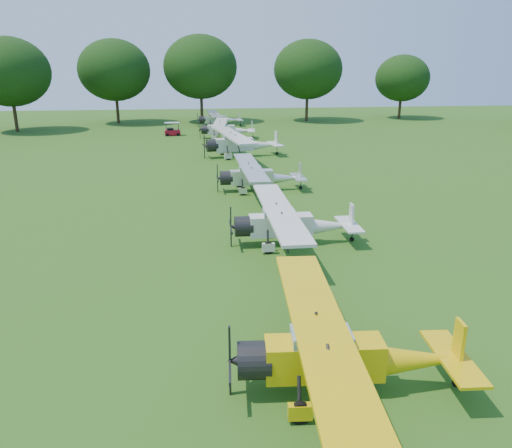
{
  "coord_description": "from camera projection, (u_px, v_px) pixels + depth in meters",
  "views": [
    {
      "loc": [
        -3.69,
        -22.16,
        8.79
      ],
      "look_at": [
        -0.83,
        0.43,
        1.4
      ],
      "focal_mm": 35.0,
      "sensor_mm": 36.0,
      "label": 1
    }
  ],
  "objects": [
    {
      "name": "ground",
      "position": [
        274.0,
        254.0,
        24.07
      ],
      "size": [
        160.0,
        160.0,
        0.0
      ],
      "primitive_type": "plane",
      "color": "#1C4912",
      "rests_on": "ground"
    },
    {
      "name": "tree_belt",
      "position": [
        355.0,
        80.0,
        22.17
      ],
      "size": [
        137.36,
        130.27,
        14.52
      ],
      "color": "#321F13",
      "rests_on": "ground"
    },
    {
      "name": "aircraft_2",
      "position": [
        342.0,
        352.0,
        13.65
      ],
      "size": [
        6.78,
        10.8,
        2.12
      ],
      "rotation": [
        0.0,
        0.0,
        -0.07
      ],
      "color": "#DDB709",
      "rests_on": "ground"
    },
    {
      "name": "aircraft_3",
      "position": [
        290.0,
        221.0,
        24.99
      ],
      "size": [
        6.56,
        10.41,
        2.06
      ],
      "rotation": [
        0.0,
        0.0,
        -0.01
      ],
      "color": "silver",
      "rests_on": "ground"
    },
    {
      "name": "aircraft_4",
      "position": [
        258.0,
        175.0,
        35.55
      ],
      "size": [
        6.36,
        10.1,
        2.0
      ],
      "rotation": [
        0.0,
        0.0,
        0.01
      ],
      "color": "silver",
      "rests_on": "ground"
    },
    {
      "name": "aircraft_5",
      "position": [
        240.0,
        142.0,
        48.43
      ],
      "size": [
        7.74,
        12.29,
        2.41
      ],
      "rotation": [
        0.0,
        0.0,
        0.14
      ],
      "color": "silver",
      "rests_on": "ground"
    },
    {
      "name": "aircraft_6",
      "position": [
        225.0,
        128.0,
        60.2
      ],
      "size": [
        6.78,
        10.78,
        2.12
      ],
      "rotation": [
        0.0,
        0.0,
        -0.11
      ],
      "color": "silver",
      "rests_on": "ground"
    },
    {
      "name": "aircraft_7",
      "position": [
        218.0,
        118.0,
        71.49
      ],
      "size": [
        6.49,
        10.34,
        2.04
      ],
      "rotation": [
        0.0,
        0.0,
        0.06
      ],
      "color": "silver",
      "rests_on": "ground"
    },
    {
      "name": "golf_cart",
      "position": [
        172.0,
        131.0,
        62.75
      ],
      "size": [
        2.0,
        1.32,
        1.64
      ],
      "rotation": [
        0.0,
        0.0,
        0.06
      ],
      "color": "#A80C1F",
      "rests_on": "ground"
    }
  ]
}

